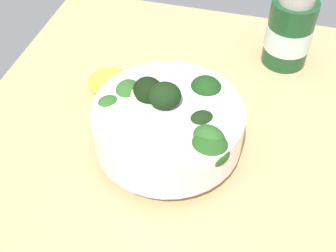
{
  "coord_description": "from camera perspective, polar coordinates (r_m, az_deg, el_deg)",
  "views": [
    {
      "loc": [
        39.02,
        7.36,
        42.15
      ],
      "look_at": [
        3.74,
        -2.07,
        4.0
      ],
      "focal_mm": 47.27,
      "sensor_mm": 36.0,
      "label": 1
    }
  ],
  "objects": [
    {
      "name": "ground_plane",
      "position": [
        0.59,
        2.86,
        -1.91
      ],
      "size": [
        58.47,
        58.47,
        4.15
      ],
      "primitive_type": "cube",
      "color": "tan"
    },
    {
      "name": "bowl_of_broccoli",
      "position": [
        0.52,
        0.06,
        0.45
      ],
      "size": [
        17.93,
        18.66,
        10.26
      ],
      "color": "white",
      "rests_on": "ground_plane"
    },
    {
      "name": "lemon_wedge",
      "position": [
        0.62,
        -7.15,
        5.44
      ],
      "size": [
        5.4,
        7.38,
        4.21
      ],
      "primitive_type": "ellipsoid",
      "rotation": [
        0.0,
        0.0,
        1.67
      ],
      "color": "yellow",
      "rests_on": "ground_plane"
    },
    {
      "name": "bottle_tall",
      "position": [
        0.68,
        15.42,
        11.78
      ],
      "size": [
        6.78,
        6.78,
        12.33
      ],
      "color": "#194723",
      "rests_on": "ground_plane"
    }
  ]
}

